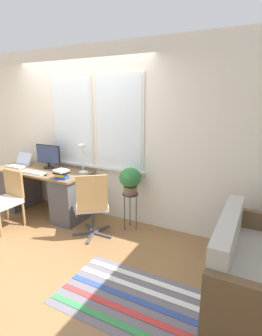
% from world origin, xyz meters
% --- Properties ---
extents(ground_plane, '(14.00, 14.00, 0.00)m').
position_xyz_m(ground_plane, '(0.00, 0.00, 0.00)').
color(ground_plane, olive).
extents(wall_back_with_window, '(9.00, 0.12, 2.70)m').
position_xyz_m(wall_back_with_window, '(0.01, 0.78, 1.36)').
color(wall_back_with_window, white).
rests_on(wall_back_with_window, ground_plane).
extents(desk, '(1.68, 0.70, 0.76)m').
position_xyz_m(desk, '(-0.58, 0.35, 0.40)').
color(desk, brown).
rests_on(desk, ground_plane).
extents(laptop, '(0.34, 0.32, 0.22)m').
position_xyz_m(laptop, '(-1.12, 0.37, 0.81)').
color(laptop, '#B7B7BC').
rests_on(laptop, desk).
extents(monitor, '(0.50, 0.19, 0.39)m').
position_xyz_m(monitor, '(-0.57, 0.51, 0.97)').
color(monitor, black).
rests_on(monitor, desk).
extents(keyboard, '(0.43, 0.13, 0.02)m').
position_xyz_m(keyboard, '(-0.56, 0.15, 0.77)').
color(keyboard, silver).
rests_on(keyboard, desk).
extents(mouse, '(0.03, 0.06, 0.03)m').
position_xyz_m(mouse, '(-0.27, 0.12, 0.78)').
color(mouse, black).
rests_on(mouse, desk).
extents(desk_lamp, '(0.15, 0.15, 0.47)m').
position_xyz_m(desk_lamp, '(0.13, 0.55, 1.09)').
color(desk_lamp, white).
rests_on(desk_lamp, desk).
extents(book_stack, '(0.22, 0.19, 0.14)m').
position_xyz_m(book_stack, '(0.06, 0.12, 0.84)').
color(book_stack, '#2851B2').
rests_on(book_stack, desk).
extents(desk_chair_wooden, '(0.47, 0.48, 0.86)m').
position_xyz_m(desk_chair_wooden, '(-0.70, -0.29, 0.46)').
color(desk_chair_wooden, '#B2844C').
rests_on(desk_chair_wooden, ground_plane).
extents(office_chair_swivel, '(0.61, 0.62, 0.96)m').
position_xyz_m(office_chair_swivel, '(0.65, 0.05, 0.50)').
color(office_chair_swivel, '#47474C').
rests_on(office_chair_swivel, ground_plane).
extents(couch_loveseat, '(0.78, 1.44, 0.83)m').
position_xyz_m(couch_loveseat, '(2.72, -0.26, 0.29)').
color(couch_loveseat, beige).
rests_on(couch_loveseat, ground_plane).
extents(plant_stand, '(0.23, 0.23, 0.56)m').
position_xyz_m(plant_stand, '(1.00, 0.50, 0.49)').
color(plant_stand, '#333338').
rests_on(plant_stand, ground_plane).
extents(potted_plant, '(0.32, 0.32, 0.39)m').
position_xyz_m(potted_plant, '(1.00, 0.50, 0.78)').
color(potted_plant, brown).
rests_on(potted_plant, plant_stand).
extents(floor_rug_striped, '(1.50, 0.89, 0.01)m').
position_xyz_m(floor_rug_striped, '(1.70, -0.77, 0.00)').
color(floor_rug_striped, slate).
rests_on(floor_rug_striped, ground_plane).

